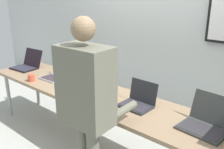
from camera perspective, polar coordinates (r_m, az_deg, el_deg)
The scene contains 9 objects.
back_wall at distance 3.51m, azimuth 10.83°, elevation 9.00°, with size 8.00×0.11×2.54m.
workbench at distance 2.81m, azimuth -2.05°, elevation -5.70°, with size 3.64×0.70×0.73m.
laptop_station_0 at distance 3.98m, azimuth -18.75°, elevation 2.27°, with size 0.40×0.39×0.27m.
laptop_station_1 at distance 3.42m, azimuth -12.63°, elevation 0.15°, with size 0.31×0.32×0.25m.
laptop_station_2 at distance 2.95m, azimuth -5.19°, elevation -2.44°, with size 0.38×0.32×0.25m.
laptop_station_3 at distance 2.56m, azimuth 6.03°, elevation -5.90°, with size 0.33×0.28×0.24m.
laptop_station_4 at distance 2.30m, azimuth 20.64°, elevation -10.00°, with size 0.40×0.38×0.27m.
person at distance 2.02m, azimuth -5.80°, elevation -5.75°, with size 0.45×0.59×1.67m.
coffee_mug at distance 3.39m, azimuth -17.94°, elevation -0.73°, with size 0.09×0.09×0.09m.
Camera 1 is at (1.74, -1.88, 1.85)m, focal length 40.09 mm.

